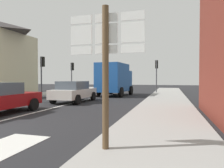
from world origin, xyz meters
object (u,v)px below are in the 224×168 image
(traffic_light_far_right, at_px, (157,69))
(traffic_light_near_left, at_px, (42,67))
(delivery_truck, at_px, (115,79))
(traffic_light_far_left, at_px, (72,70))
(sedan_far, at_px, (74,91))
(route_sign_post, at_px, (106,62))

(traffic_light_far_right, bearing_deg, traffic_light_near_left, -143.60)
(delivery_truck, distance_m, traffic_light_far_right, 5.72)
(traffic_light_near_left, xyz_separation_m, traffic_light_far_left, (-0.00, 5.92, -0.08))
(sedan_far, xyz_separation_m, delivery_truck, (1.37, 5.91, 0.89))
(delivery_truck, relative_size, traffic_light_near_left, 1.42)
(route_sign_post, bearing_deg, traffic_light_far_right, 90.49)
(traffic_light_far_right, xyz_separation_m, traffic_light_near_left, (-9.66, -7.12, -0.03))
(delivery_truck, height_order, route_sign_post, route_sign_post)
(traffic_light_far_right, bearing_deg, sedan_far, -116.32)
(route_sign_post, distance_m, traffic_light_far_right, 19.26)
(sedan_far, xyz_separation_m, traffic_light_near_left, (-4.63, 3.05, 1.93))
(delivery_truck, relative_size, route_sign_post, 1.61)
(delivery_truck, relative_size, traffic_light_far_left, 1.46)
(route_sign_post, xyz_separation_m, traffic_light_near_left, (-9.83, 12.12, 0.68))
(route_sign_post, xyz_separation_m, traffic_light_far_right, (-0.16, 19.24, 0.72))
(route_sign_post, distance_m, traffic_light_far_left, 20.55)
(route_sign_post, distance_m, traffic_light_near_left, 15.62)
(sedan_far, xyz_separation_m, route_sign_post, (5.20, -9.07, 1.24))
(sedan_far, xyz_separation_m, traffic_light_far_left, (-4.63, 8.97, 1.85))
(traffic_light_far_right, height_order, traffic_light_far_left, traffic_light_far_right)
(traffic_light_near_left, bearing_deg, traffic_light_far_left, 90.00)
(delivery_truck, bearing_deg, traffic_light_near_left, -154.48)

